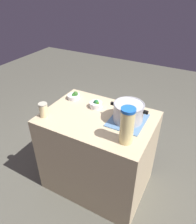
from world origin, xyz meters
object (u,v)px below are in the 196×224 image
object	(u,v)px
cooking_pot	(128,112)
lemonade_pitcher	(127,126)
mason_jar	(44,110)
broccoli_bowl_front	(74,96)
broccoli_bowl_center	(96,104)

from	to	relation	value
cooking_pot	lemonade_pitcher	world-z (taller)	lemonade_pitcher
cooking_pot	mason_jar	distance (m)	0.76
broccoli_bowl_front	broccoli_bowl_center	xyz separation A→B (m)	(0.28, -0.04, 0.00)
mason_jar	broccoli_bowl_front	bearing A→B (deg)	81.91
lemonade_pitcher	broccoli_bowl_front	distance (m)	0.83
lemonade_pitcher	mason_jar	xyz separation A→B (m)	(-0.79, -0.02, -0.08)
mason_jar	cooking_pot	bearing A→B (deg)	22.82
cooking_pot	lemonade_pitcher	distance (m)	0.29
lemonade_pitcher	broccoli_bowl_front	bearing A→B (deg)	152.49
lemonade_pitcher	cooking_pot	bearing A→B (deg)	108.24
broccoli_bowl_front	cooking_pot	bearing A→B (deg)	-9.67
mason_jar	broccoli_bowl_center	world-z (taller)	mason_jar
cooking_pot	broccoli_bowl_front	world-z (taller)	cooking_pot
lemonade_pitcher	broccoli_bowl_center	world-z (taller)	lemonade_pitcher
cooking_pot	lemonade_pitcher	bearing A→B (deg)	-71.76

